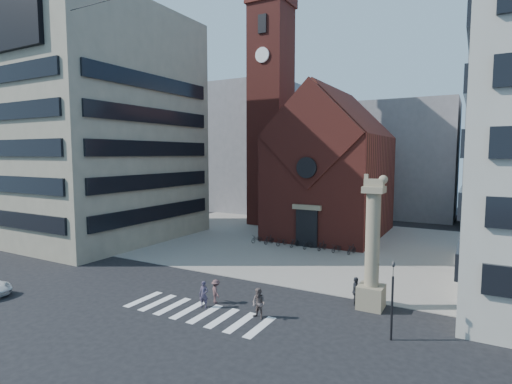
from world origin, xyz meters
The scene contains 22 objects.
ground centered at (0.00, 0.00, 0.00)m, with size 120.00×120.00×0.00m, color black.
piazza centered at (0.00, 19.00, 0.03)m, with size 46.00×30.00×0.05m, color gray.
zebra_crossing centered at (0.55, -3.00, 0.01)m, with size 10.20×3.20×0.01m, color white, non-canonical shape.
church centered at (0.00, 25.04, 7.98)m, with size 12.00×16.65×18.00m.
campanile centered at (-10.00, 28.00, 15.74)m, with size 5.50×5.50×31.20m.
building_left centered at (-24.00, 10.00, 13.00)m, with size 18.00×20.00×26.00m, color #9D927A.
bg_block_left centered at (-20.00, 40.00, 11.00)m, with size 16.00×14.00×22.00m, color gray.
bg_block_mid centered at (6.00, 45.00, 9.00)m, with size 14.00×12.00×18.00m, color gray.
lion_column centered at (10.01, 3.00, 3.46)m, with size 1.63×1.60×8.68m.
traffic_light centered at (12.00, -1.00, 2.29)m, with size 0.13×0.16×4.30m.
pedestrian_0 centered at (0.49, -2.16, 0.87)m, with size 0.63×0.41×1.73m, color #3A3246.
pedestrian_1 centered at (4.44, -1.95, 0.93)m, with size 0.90×0.70×1.86m, color #5D4E4A.
pedestrian_2 centered at (9.00, 3.00, 0.94)m, with size 1.11×0.46×1.89m, color #26282E.
pedestrian_3 centered at (0.73, -1.13, 0.79)m, with size 1.02×0.59×1.58m, color brown.
scooter_0 centered at (-5.62, 16.03, 0.47)m, with size 0.56×1.61×0.85m, color black.
scooter_1 centered at (-4.09, 16.03, 0.52)m, with size 0.44×1.56×0.94m, color black.
scooter_2 centered at (-2.56, 16.03, 0.47)m, with size 0.56×1.61×0.85m, color black.
scooter_3 centered at (-1.03, 16.03, 0.52)m, with size 0.44×1.56×0.94m, color black.
scooter_4 centered at (0.51, 16.03, 0.47)m, with size 0.56×1.61×0.85m, color black.
scooter_5 centered at (2.04, 16.03, 0.52)m, with size 0.44×1.56×0.94m, color black.
scooter_6 centered at (3.57, 16.03, 0.47)m, with size 0.56×1.61×0.85m, color black.
scooter_7 centered at (5.10, 16.03, 0.52)m, with size 0.44×1.56×0.94m, color black.
Camera 1 is at (15.63, -22.44, 9.94)m, focal length 28.00 mm.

